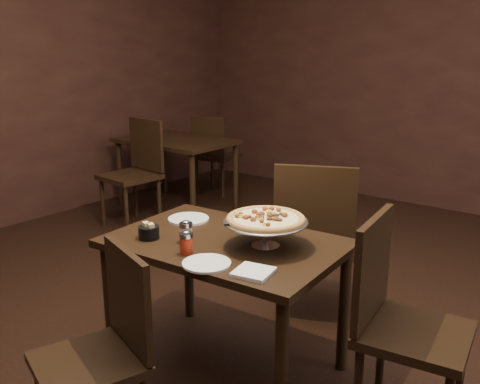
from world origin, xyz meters
The scene contains 16 objects.
room centered at (0.06, 0.03, 1.40)m, with size 6.04×7.04×2.84m.
dining_table centered at (-0.02, 0.00, 0.60)m, with size 1.15×0.81×0.69m.
background_table centered at (-2.20, 1.90, 0.61)m, with size 1.12×0.75×0.70m.
pizza_stand centered at (0.18, 0.05, 0.82)m, with size 0.40×0.40×0.16m.
parmesan_shaker centered at (-0.14, -0.13, 0.74)m, with size 0.06×0.06×0.11m.
pepper_flake_shaker centered at (-0.05, -0.24, 0.74)m, with size 0.06×0.06×0.11m.
packet_caddy centered at (-0.33, -0.20, 0.72)m, with size 0.10×0.10×0.08m.
napkin_stack centered at (0.32, -0.23, 0.70)m, with size 0.15×0.15×0.02m, color white.
plate_left centered at (-0.37, 0.13, 0.70)m, with size 0.22×0.22×0.01m, color white.
plate_near centered at (0.11, -0.28, 0.70)m, with size 0.21×0.21×0.01m, color white.
serving_spatula centered at (0.12, -0.08, 0.82)m, with size 0.15×0.15×0.02m.
chair_far centered at (0.08, 0.72, 0.53)m, with size 0.60×0.60×0.97m.
chair_near centered at (-0.04, -0.72, 0.46)m, with size 0.50×0.50×0.84m.
chair_side centered at (0.81, 0.13, 0.50)m, with size 0.48×0.48×0.92m.
bg_chair_far centered at (-2.22, 2.50, 0.48)m, with size 0.47×0.47×0.87m.
bg_chair_near centered at (-2.12, 1.30, 0.53)m, with size 0.49×0.49×0.96m.
Camera 1 is at (1.52, -1.87, 1.60)m, focal length 40.00 mm.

